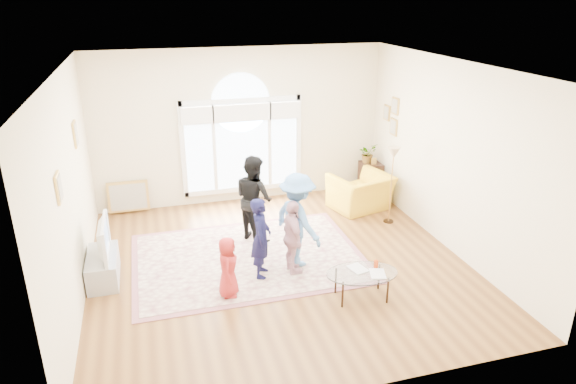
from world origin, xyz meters
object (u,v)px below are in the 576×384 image
object	(u,v)px
area_rug	(248,257)
tv_console	(103,267)
television	(100,239)
coffee_table	(362,274)
armchair	(360,192)

from	to	relation	value
area_rug	tv_console	xyz separation A→B (m)	(-2.30, -0.05, 0.20)
tv_console	television	distance (m)	0.49
television	coffee_table	distance (m)	3.98
area_rug	tv_console	distance (m)	2.31
area_rug	coffee_table	xyz separation A→B (m)	(1.35, -1.63, 0.39)
coffee_table	armchair	distance (m)	3.34
tv_console	armchair	xyz separation A→B (m)	(4.96, 1.50, 0.16)
area_rug	tv_console	size ratio (longest dim) A/B	3.60
television	armchair	xyz separation A→B (m)	(4.95, 1.50, -0.33)
tv_console	television	size ratio (longest dim) A/B	1.03
tv_console	armchair	size ratio (longest dim) A/B	0.89
television	coffee_table	bearing A→B (deg)	-23.40
tv_console	coffee_table	bearing A→B (deg)	-23.35
television	coffee_table	size ratio (longest dim) A/B	0.87
area_rug	coffee_table	world-z (taller)	coffee_table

